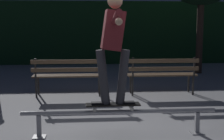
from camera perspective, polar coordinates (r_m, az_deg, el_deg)
ground_plane at (r=4.70m, az=1.42°, el=-11.76°), size 90.00×90.00×0.00m
hedge_backdrop at (r=13.87m, az=-2.54°, el=6.69°), size 24.00×1.20×2.60m
grind_rail at (r=4.66m, az=1.36°, el=-8.09°), size 2.81×0.18×0.38m
skateboard at (r=4.61m, az=0.16°, el=-6.24°), size 0.79×0.22×0.09m
skateboarder at (r=4.48m, az=0.20°, el=5.46°), size 0.62×1.41×1.56m
park_bench_leftmost at (r=7.24m, az=-7.84°, el=-0.49°), size 1.60×0.42×0.88m
park_bench_left_center at (r=7.43m, az=9.00°, el=-0.31°), size 1.60×0.42×0.88m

